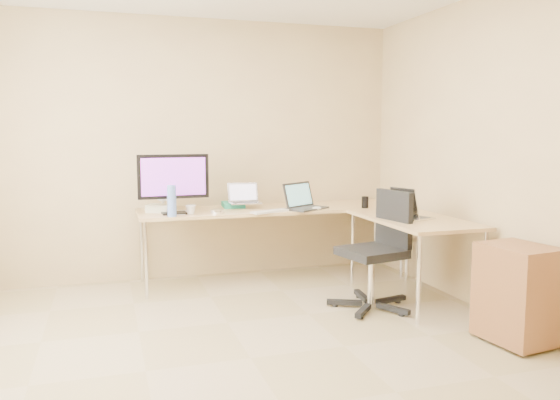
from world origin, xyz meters
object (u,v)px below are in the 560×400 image
object	(u,v)px
laptop_black	(306,196)
laptop_return	(413,206)
cabinet	(517,293)
laptop_center	(245,193)
office_chair	(372,250)
monitor	(174,184)
mug	(191,210)
desk_main	(274,244)
water_bottle	(172,201)
desk_fan	(163,196)
desk_return	(412,259)
keyboard	(270,211)

from	to	relation	value
laptop_black	laptop_return	bearing A→B (deg)	-84.97
laptop_black	cabinet	size ratio (longest dim) A/B	0.61
cabinet	laptop_center	bearing A→B (deg)	115.39
laptop_center	office_chair	xyz separation A→B (m)	(0.80, -1.19, -0.38)
monitor	office_chair	size ratio (longest dim) A/B	0.65
laptop_black	laptop_return	xyz separation A→B (m)	(0.67, -0.85, -0.02)
office_chair	laptop_return	bearing A→B (deg)	-1.12
laptop_center	mug	world-z (taller)	laptop_center
desk_main	water_bottle	bearing A→B (deg)	-164.53
office_chair	laptop_center	bearing A→B (deg)	112.36
water_bottle	desk_fan	world-z (taller)	water_bottle
desk_main	office_chair	size ratio (longest dim) A/B	2.66
desk_main	desk_return	xyz separation A→B (m)	(0.98, -1.00, 0.00)
desk_main	laptop_black	bearing A→B (deg)	-36.66
laptop_center	laptop_black	xyz separation A→B (m)	(0.56, -0.25, -0.02)
water_bottle	monitor	bearing A→B (deg)	76.22
water_bottle	desk_fan	bearing A→B (deg)	93.12
mug	water_bottle	distance (m)	0.22
keyboard	laptop_center	bearing A→B (deg)	91.74
monitor	cabinet	xyz separation A→B (m)	(2.12, -2.01, -0.65)
desk_main	desk_fan	world-z (taller)	desk_fan
laptop_black	mug	distance (m)	1.13
laptop_black	office_chair	world-z (taller)	office_chair
laptop_black	keyboard	size ratio (longest dim) A/B	1.08
keyboard	water_bottle	distance (m)	0.91
office_chair	cabinet	distance (m)	1.19
mug	water_bottle	world-z (taller)	water_bottle
desk_main	laptop_center	world-z (taller)	laptop_center
desk_main	office_chair	bearing A→B (deg)	-65.86
keyboard	desk_fan	world-z (taller)	desk_fan
desk_fan	laptop_black	bearing A→B (deg)	-2.16
desk_return	laptop_black	bearing A→B (deg)	131.46
desk_return	water_bottle	distance (m)	2.19
monitor	desk_fan	world-z (taller)	monitor
keyboard	desk_fan	xyz separation A→B (m)	(-0.93, 0.50, 0.12)
water_bottle	office_chair	world-z (taller)	water_bottle
laptop_black	cabinet	world-z (taller)	laptop_black
cabinet	laptop_black	bearing A→B (deg)	106.46
desk_fan	desk_main	bearing A→B (deg)	3.87
desk_main	laptop_center	bearing A→B (deg)	169.21
monitor	desk_fan	size ratio (longest dim) A/B	2.45
monitor	mug	world-z (taller)	monitor
monitor	office_chair	xyz separation A→B (m)	(1.51, -1.00, -0.51)
monitor	laptop_black	xyz separation A→B (m)	(1.27, -0.06, -0.15)
laptop_center	desk_fan	size ratio (longest dim) A/B	1.16
laptop_black	water_bottle	bearing A→B (deg)	150.97
keyboard	office_chair	world-z (taller)	office_chair
monitor	laptop_center	world-z (taller)	monitor
mug	water_bottle	bearing A→B (deg)	-156.43
laptop_center	cabinet	bearing A→B (deg)	-56.55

